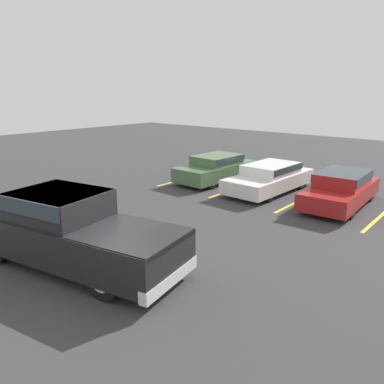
{
  "coord_description": "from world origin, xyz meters",
  "views": [
    {
      "loc": [
        7.19,
        -5.03,
        4.18
      ],
      "look_at": [
        -0.36,
        3.85,
        1.0
      ],
      "focal_mm": 35.0,
      "sensor_mm": 36.0,
      "label": 1
    }
  ],
  "objects_px": {
    "parked_sedan_c": "(341,188)",
    "parked_sedan_b": "(270,177)",
    "traffic_cone": "(54,198)",
    "pickup_truck": "(70,230)",
    "parked_sedan_a": "(216,167)"
  },
  "relations": [
    {
      "from": "parked_sedan_c",
      "to": "parked_sedan_b",
      "type": "bearing_deg",
      "value": -93.73
    },
    {
      "from": "parked_sedan_c",
      "to": "traffic_cone",
      "type": "xyz_separation_m",
      "value": [
        -8.11,
        -6.98,
        -0.38
      ]
    },
    {
      "from": "traffic_cone",
      "to": "pickup_truck",
      "type": "bearing_deg",
      "value": -25.5
    },
    {
      "from": "parked_sedan_a",
      "to": "traffic_cone",
      "type": "height_order",
      "value": "parked_sedan_a"
    },
    {
      "from": "pickup_truck",
      "to": "parked_sedan_b",
      "type": "xyz_separation_m",
      "value": [
        0.25,
        9.36,
        -0.27
      ]
    },
    {
      "from": "parked_sedan_a",
      "to": "traffic_cone",
      "type": "bearing_deg",
      "value": -15.76
    },
    {
      "from": "parked_sedan_a",
      "to": "parked_sedan_c",
      "type": "bearing_deg",
      "value": 91.11
    },
    {
      "from": "pickup_truck",
      "to": "parked_sedan_c",
      "type": "bearing_deg",
      "value": 59.67
    },
    {
      "from": "parked_sedan_b",
      "to": "parked_sedan_c",
      "type": "distance_m",
      "value": 3.01
    },
    {
      "from": "pickup_truck",
      "to": "parked_sedan_b",
      "type": "bearing_deg",
      "value": 77.45
    },
    {
      "from": "parked_sedan_c",
      "to": "traffic_cone",
      "type": "distance_m",
      "value": 10.71
    },
    {
      "from": "parked_sedan_a",
      "to": "pickup_truck",
      "type": "bearing_deg",
      "value": 17.42
    },
    {
      "from": "traffic_cone",
      "to": "parked_sedan_b",
      "type": "bearing_deg",
      "value": 54.08
    },
    {
      "from": "parked_sedan_a",
      "to": "parked_sedan_b",
      "type": "height_order",
      "value": "parked_sedan_a"
    },
    {
      "from": "pickup_truck",
      "to": "traffic_cone",
      "type": "height_order",
      "value": "pickup_truck"
    }
  ]
}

